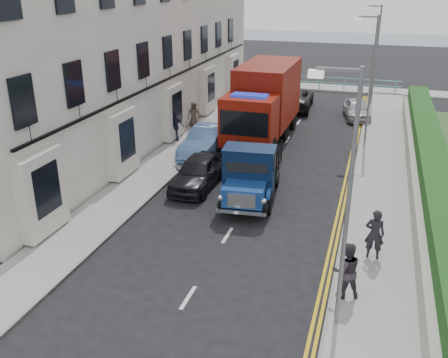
# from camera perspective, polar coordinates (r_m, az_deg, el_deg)

# --- Properties ---
(ground) EXTENTS (120.00, 120.00, 0.00)m
(ground) POSITION_cam_1_polar(r_m,az_deg,el_deg) (16.77, -1.63, -9.60)
(ground) COLOR black
(ground) RESTS_ON ground
(pavement_west) EXTENTS (2.40, 38.00, 0.12)m
(pavement_west) POSITION_cam_1_polar(r_m,az_deg,el_deg) (26.06, -6.09, 2.42)
(pavement_west) COLOR gray
(pavement_west) RESTS_ON ground
(pavement_east) EXTENTS (2.60, 38.00, 0.12)m
(pavement_east) POSITION_cam_1_polar(r_m,az_deg,el_deg) (24.12, 17.52, -0.19)
(pavement_east) COLOR gray
(pavement_east) RESTS_ON ground
(promenade) EXTENTS (30.00, 2.50, 0.12)m
(promenade) POSITION_cam_1_polar(r_m,az_deg,el_deg) (43.61, 10.94, 10.24)
(promenade) COLOR gray
(promenade) RESTS_ON ground
(sea_plane) EXTENTS (120.00, 120.00, 0.00)m
(sea_plane) POSITION_cam_1_polar(r_m,az_deg,el_deg) (74.13, 14.01, 14.79)
(sea_plane) COLOR slate
(sea_plane) RESTS_ON ground
(terrace_west) EXTENTS (6.31, 30.20, 14.25)m
(terrace_west) POSITION_cam_1_polar(r_m,az_deg,el_deg) (30.05, -11.45, 18.65)
(terrace_west) COLOR silver
(terrace_west) RESTS_ON ground
(garden_east) EXTENTS (1.45, 28.00, 1.75)m
(garden_east) POSITION_cam_1_polar(r_m,az_deg,el_deg) (23.96, 22.30, 1.15)
(garden_east) COLOR #B2AD9E
(garden_east) RESTS_ON ground
(seafront_railing) EXTENTS (13.00, 0.08, 1.11)m
(seafront_railing) POSITION_cam_1_polar(r_m,az_deg,el_deg) (42.72, 10.85, 10.72)
(seafront_railing) COLOR #59B2A5
(seafront_railing) RESTS_ON ground
(lamp_near) EXTENTS (1.23, 0.18, 7.00)m
(lamp_near) POSITION_cam_1_polar(r_m,az_deg,el_deg) (12.45, 13.59, -1.34)
(lamp_near) COLOR slate
(lamp_near) RESTS_ON ground
(lamp_mid) EXTENTS (1.23, 0.18, 7.00)m
(lamp_mid) POSITION_cam_1_polar(r_m,az_deg,el_deg) (27.88, 16.31, 11.38)
(lamp_mid) COLOR slate
(lamp_mid) RESTS_ON ground
(lamp_far) EXTENTS (1.23, 0.18, 7.00)m
(lamp_far) POSITION_cam_1_polar(r_m,az_deg,el_deg) (37.77, 16.88, 13.97)
(lamp_far) COLOR slate
(lamp_far) RESTS_ON ground
(bedford_lorry) EXTENTS (2.53, 5.36, 2.46)m
(bedford_lorry) POSITION_cam_1_polar(r_m,az_deg,el_deg) (20.53, 2.95, 0.15)
(bedford_lorry) COLOR black
(bedford_lorry) RESTS_ON ground
(red_lorry) EXTENTS (2.84, 8.14, 4.25)m
(red_lorry) POSITION_cam_1_polar(r_m,az_deg,el_deg) (28.50, 4.62, 8.83)
(red_lorry) COLOR black
(red_lorry) RESTS_ON ground
(parked_car_front) EXTENTS (1.69, 4.15, 1.41)m
(parked_car_front) POSITION_cam_1_polar(r_m,az_deg,el_deg) (22.33, -3.00, 0.84)
(parked_car_front) COLOR black
(parked_car_front) RESTS_ON ground
(parked_car_mid) EXTENTS (1.89, 4.72, 1.53)m
(parked_car_mid) POSITION_cam_1_polar(r_m,az_deg,el_deg) (26.33, -1.92, 4.37)
(parked_car_mid) COLOR #5A83C2
(parked_car_mid) RESTS_ON ground
(parked_car_rear) EXTENTS (2.62, 5.33, 1.49)m
(parked_car_rear) POSITION_cam_1_polar(r_m,az_deg,el_deg) (29.76, 2.47, 6.45)
(parked_car_rear) COLOR silver
(parked_car_rear) RESTS_ON ground
(seafront_car_left) EXTENTS (2.78, 5.51, 1.50)m
(seafront_car_left) POSITION_cam_1_polar(r_m,az_deg,el_deg) (36.27, 8.02, 9.15)
(seafront_car_left) COLOR black
(seafront_car_left) RESTS_ON ground
(seafront_car_right) EXTENTS (2.20, 3.98, 1.28)m
(seafront_car_right) POSITION_cam_1_polar(r_m,az_deg,el_deg) (34.47, 14.95, 7.74)
(seafront_car_right) COLOR #B5B4B9
(seafront_car_right) RESTS_ON ground
(pedestrian_east_near) EXTENTS (0.64, 0.43, 1.74)m
(pedestrian_east_near) POSITION_cam_1_polar(r_m,az_deg,el_deg) (17.17, 16.84, -6.03)
(pedestrian_east_near) COLOR black
(pedestrian_east_near) RESTS_ON pavement_east
(pedestrian_east_far) EXTENTS (1.02, 0.92, 1.73)m
(pedestrian_east_far) POSITION_cam_1_polar(r_m,az_deg,el_deg) (14.99, 13.81, -10.10)
(pedestrian_east_far) COLOR #38303B
(pedestrian_east_far) RESTS_ON pavement_east
(pedestrian_west_near) EXTENTS (1.06, 0.60, 1.71)m
(pedestrian_west_near) POSITION_cam_1_polar(r_m,az_deg,el_deg) (28.35, -5.61, 6.03)
(pedestrian_west_near) COLOR #1B1B31
(pedestrian_west_near) RESTS_ON pavement_west
(pedestrian_west_far) EXTENTS (0.90, 0.78, 1.55)m
(pedestrian_west_far) POSITION_cam_1_polar(r_m,az_deg,el_deg) (31.05, -3.47, 7.39)
(pedestrian_west_far) COLOR #453B31
(pedestrian_west_far) RESTS_ON pavement_west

